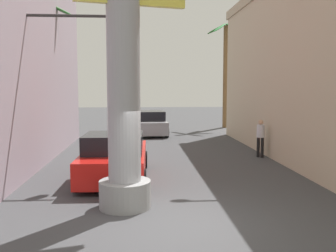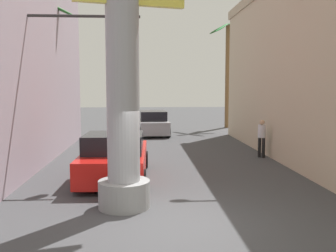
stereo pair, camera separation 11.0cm
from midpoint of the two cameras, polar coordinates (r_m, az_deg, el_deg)
The scene contains 10 objects.
ground_plane at distance 18.38m, azimuth -1.64°, elevation -3.76°, with size 82.66×82.66×0.00m, color #424244.
neon_sign_pole at distance 9.57m, azimuth -7.19°, elevation 15.48°, with size 3.07×1.33×10.49m.
street_lamp at distance 14.65m, azimuth 19.92°, elevation 9.99°, with size 2.81×0.28×6.87m.
traffic_light_mast at distance 13.52m, azimuth -18.46°, elevation 9.24°, with size 4.78×0.32×5.58m.
car_lead at distance 12.82m, azimuth -8.36°, elevation -4.85°, with size 2.26×4.68×1.56m.
car_far at distance 24.58m, azimuth -2.74°, elevation 0.39°, with size 2.14×4.44×1.56m.
palm_tree_mid_left at distance 18.47m, azimuth -19.25°, elevation 11.10°, with size 3.50×3.31×7.13m.
palm_tree_far_right at distance 29.33m, azimuth 8.73°, elevation 8.84°, with size 3.06×3.10×7.96m.
pedestrian_mid_right at distance 16.97m, azimuth 13.74°, elevation -1.39°, with size 0.48×0.48×1.67m.
pedestrian_far_left at distance 23.08m, azimuth -15.27°, elevation 0.42°, with size 0.44×0.44×1.66m.
Camera 1 is at (-0.87, -8.10, 3.07)m, focal length 40.00 mm.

